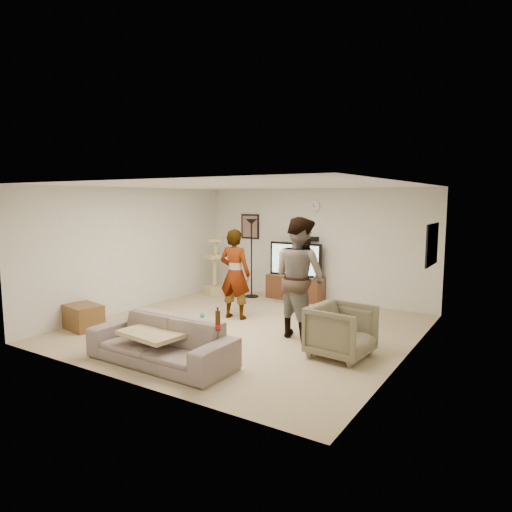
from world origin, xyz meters
The scene contains 24 objects.
floor centered at (0.00, 0.00, -0.01)m, with size 5.50×5.50×0.02m, color tan.
ceiling centered at (0.00, 0.00, 2.51)m, with size 5.50×5.50×0.02m, color white.
wall_back centered at (0.00, 2.75, 1.25)m, with size 5.50×0.04×2.50m, color white.
wall_front centered at (0.00, -2.75, 1.25)m, with size 5.50×0.04×2.50m, color white.
wall_left centered at (-2.75, 0.00, 1.25)m, with size 0.04×5.50×2.50m, color white.
wall_right centered at (2.75, 0.00, 1.25)m, with size 0.04×5.50×2.50m, color white.
wall_clock centered at (0.00, 2.72, 2.10)m, with size 0.26×0.26×0.04m, color white.
wall_speaker centered at (0.00, 2.69, 1.38)m, with size 0.25×0.10×0.10m, color black.
picture_back centered at (-1.70, 2.73, 1.60)m, with size 0.42×0.03×0.52m, color #765851.
picture_right centered at (2.73, 1.60, 1.50)m, with size 0.03×0.78×0.62m, color #EA9363.
tv_stand centered at (-0.33, 2.50, 0.27)m, with size 1.31×0.45×0.54m, color #442515.
console_box centered at (-0.35, 2.11, 0.04)m, with size 0.40×0.30×0.07m, color #B1B1B6.
tv centered at (-0.33, 2.50, 0.92)m, with size 1.26×0.08×0.75m, color black.
tv_screen centered at (-0.33, 2.46, 0.92)m, with size 1.16×0.01×0.66m, color #56DFFC.
floor_lamp centered at (-1.31, 2.19, 0.90)m, with size 0.32×0.32×1.80m, color black.
cat_tree centered at (-2.19, 1.94, 0.68)m, with size 0.43×0.43×1.35m, color tan.
person_left centered at (-0.56, 0.45, 0.86)m, with size 0.63×0.41×1.71m, color #AFAFB4.
person_right centered at (1.00, 0.07, 0.99)m, with size 0.97×0.75×1.99m, color navy.
sofa centered at (-0.06, -2.05, 0.31)m, with size 2.15×0.84×0.63m, color slate.
throw_blanket centered at (-0.16, -2.05, 0.42)m, with size 0.90×0.70×0.06m, color #D2B986.
beer_bottle centered at (0.93, -2.05, 0.75)m, with size 0.06×0.06×0.25m, color #3A2007.
armchair centered at (1.95, -0.46, 0.38)m, with size 0.81×0.84×0.76m, color #645E47.
side_table centered at (-2.40, -1.56, 0.22)m, with size 0.65×0.48×0.43m, color brown.
toy_ball centered at (-1.12, 0.14, 0.05)m, with size 0.09×0.09×0.09m, color #16927A.
Camera 1 is at (4.26, -6.42, 2.28)m, focal length 31.50 mm.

